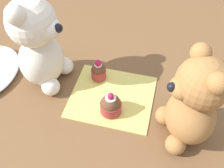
% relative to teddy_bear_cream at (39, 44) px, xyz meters
% --- Properties ---
extents(ground_plane, '(4.00, 4.00, 0.00)m').
position_rel_teddy_bear_cream_xyz_m(ground_plane, '(-0.02, -0.21, -0.14)').
color(ground_plane, brown).
extents(knitted_placemat, '(0.21, 0.23, 0.01)m').
position_rel_teddy_bear_cream_xyz_m(knitted_placemat, '(-0.02, -0.21, -0.13)').
color(knitted_placemat, '#E0D166').
rests_on(knitted_placemat, ground_plane).
extents(teddy_bear_cream, '(0.15, 0.15, 0.28)m').
position_rel_teddy_bear_cream_xyz_m(teddy_bear_cream, '(0.00, 0.00, 0.00)').
color(teddy_bear_cream, silver).
rests_on(teddy_bear_cream, ground_plane).
extents(teddy_bear_tan, '(0.16, 0.16, 0.26)m').
position_rel_teddy_bear_cream_xyz_m(teddy_bear_tan, '(-0.09, -0.41, -0.01)').
color(teddy_bear_tan, '#A3703D').
rests_on(teddy_bear_tan, ground_plane).
extents(cupcake_near_cream_bear, '(0.04, 0.04, 0.07)m').
position_rel_teddy_bear_cream_xyz_m(cupcake_near_cream_bear, '(0.04, -0.15, -0.11)').
color(cupcake_near_cream_bear, '#993333').
rests_on(cupcake_near_cream_bear, knitted_placemat).
extents(cupcake_near_tan_bear, '(0.06, 0.06, 0.07)m').
position_rel_teddy_bear_cream_xyz_m(cupcake_near_tan_bear, '(-0.07, -0.22, -0.11)').
color(cupcake_near_tan_bear, '#993333').
rests_on(cupcake_near_tan_bear, knitted_placemat).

